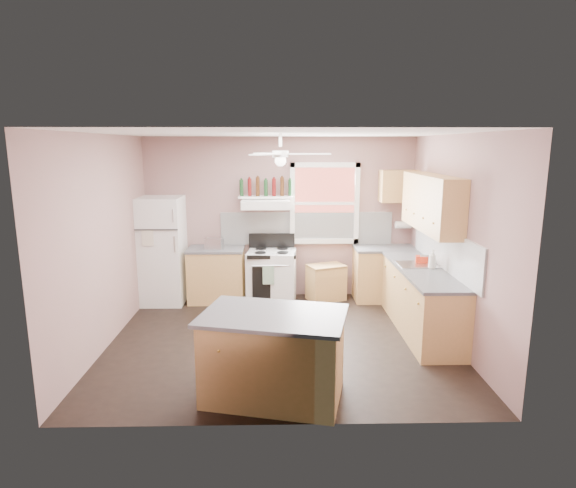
{
  "coord_description": "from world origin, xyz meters",
  "views": [
    {
      "loc": [
        -0.04,
        -6.05,
        2.55
      ],
      "look_at": [
        0.1,
        0.3,
        1.25
      ],
      "focal_mm": 30.0,
      "sensor_mm": 36.0,
      "label": 1
    }
  ],
  "objects_px": {
    "refrigerator": "(161,250)",
    "stove": "(272,277)",
    "cart": "(326,283)",
    "island": "(274,357)",
    "toaster": "(214,244)"
  },
  "relations": [
    {
      "from": "cart",
      "to": "stove",
      "type": "bearing_deg",
      "value": 164.78
    },
    {
      "from": "toaster",
      "to": "island",
      "type": "relative_size",
      "value": 0.21
    },
    {
      "from": "toaster",
      "to": "cart",
      "type": "height_order",
      "value": "toaster"
    },
    {
      "from": "stove",
      "to": "cart",
      "type": "height_order",
      "value": "stove"
    },
    {
      "from": "island",
      "to": "stove",
      "type": "bearing_deg",
      "value": 104.03
    },
    {
      "from": "toaster",
      "to": "stove",
      "type": "relative_size",
      "value": 0.33
    },
    {
      "from": "toaster",
      "to": "island",
      "type": "bearing_deg",
      "value": -60.48
    },
    {
      "from": "refrigerator",
      "to": "stove",
      "type": "distance_m",
      "value": 1.86
    },
    {
      "from": "cart",
      "to": "refrigerator",
      "type": "bearing_deg",
      "value": 160.22
    },
    {
      "from": "island",
      "to": "cart",
      "type": "bearing_deg",
      "value": 87.98
    },
    {
      "from": "toaster",
      "to": "island",
      "type": "xyz_separation_m",
      "value": [
        0.99,
        -3.09,
        -0.56
      ]
    },
    {
      "from": "stove",
      "to": "cart",
      "type": "bearing_deg",
      "value": 11.48
    },
    {
      "from": "toaster",
      "to": "stove",
      "type": "xyz_separation_m",
      "value": [
        0.93,
        0.01,
        -0.56
      ]
    },
    {
      "from": "stove",
      "to": "island",
      "type": "height_order",
      "value": "same"
    },
    {
      "from": "cart",
      "to": "island",
      "type": "distance_m",
      "value": 3.3
    }
  ]
}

